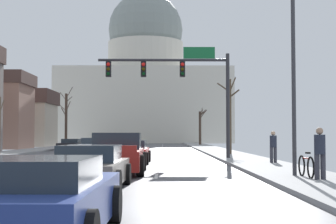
% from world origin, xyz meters
% --- Properties ---
extents(ground, '(20.00, 180.00, 0.20)m').
position_xyz_m(ground, '(0.00, -0.00, 0.02)').
color(ground, '#505055').
extents(signal_gantry, '(7.91, 0.41, 6.67)m').
position_xyz_m(signal_gantry, '(4.76, 13.50, 4.94)').
color(signal_gantry, '#28282D').
rests_on(signal_gantry, ground).
extents(street_lamp_right, '(2.24, 0.24, 8.23)m').
position_xyz_m(street_lamp_right, '(7.92, 0.41, 4.98)').
color(street_lamp_right, '#333338').
rests_on(street_lamp_right, ground).
extents(capitol_building, '(32.33, 21.54, 32.15)m').
position_xyz_m(capitol_building, '(0.00, 82.77, 11.33)').
color(capitol_building, beige).
rests_on(capitol_building, ground).
extents(sedan_near_00, '(2.00, 4.59, 1.22)m').
position_xyz_m(sedan_near_00, '(2.02, 10.26, 0.58)').
color(sedan_near_00, '#B71414').
rests_on(sedan_near_00, ground).
extents(pickup_truck_near_01, '(2.36, 5.43, 1.59)m').
position_xyz_m(pickup_truck_near_01, '(1.89, 3.32, 0.71)').
color(pickup_truck_near_01, maroon).
rests_on(pickup_truck_near_01, ground).
extents(sedan_near_02, '(2.01, 4.46, 1.23)m').
position_xyz_m(sedan_near_02, '(1.76, -2.64, 0.57)').
color(sedan_near_02, '#6B6056').
rests_on(sedan_near_02, ground).
extents(sedan_near_03, '(2.14, 4.46, 1.19)m').
position_xyz_m(sedan_near_03, '(1.99, -9.37, 0.57)').
color(sedan_near_03, navy).
rests_on(sedan_near_03, ground).
extents(sedan_oncoming_00, '(1.99, 4.53, 1.28)m').
position_xyz_m(sedan_oncoming_00, '(-1.69, 21.72, 0.60)').
color(sedan_oncoming_00, silver).
rests_on(sedan_oncoming_00, ground).
extents(sedan_oncoming_01, '(2.11, 4.39, 1.13)m').
position_xyz_m(sedan_oncoming_01, '(-5.20, 31.74, 0.54)').
color(sedan_oncoming_01, black).
rests_on(sedan_oncoming_01, ground).
extents(flank_building_02, '(14.07, 7.84, 7.29)m').
position_xyz_m(flank_building_02, '(-17.74, 49.20, 3.70)').
color(flank_building_02, '#B2A38E').
rests_on(flank_building_02, ground).
extents(bare_tree_00, '(1.13, 2.24, 5.25)m').
position_xyz_m(bare_tree_00, '(8.79, 53.95, 2.68)').
color(bare_tree_00, '#423328').
rests_on(bare_tree_00, ground).
extents(bare_tree_02, '(1.55, 1.20, 5.45)m').
position_xyz_m(bare_tree_02, '(8.46, 19.26, 2.97)').
color(bare_tree_02, '#4C3D2D').
rests_on(bare_tree_02, ground).
extents(bare_tree_03, '(1.71, 1.36, 7.34)m').
position_xyz_m(bare_tree_03, '(-8.30, 45.21, 3.54)').
color(bare_tree_03, '#423328').
rests_on(bare_tree_03, ground).
extents(pedestrian_00, '(0.35, 0.34, 1.56)m').
position_xyz_m(pedestrian_00, '(9.17, 8.22, 1.00)').
color(pedestrian_00, '#33333D').
rests_on(pedestrian_00, ground).
extents(pedestrian_01, '(0.35, 0.34, 1.59)m').
position_xyz_m(pedestrian_01, '(8.58, -1.17, 1.02)').
color(pedestrian_01, '#33333D').
rests_on(pedestrian_01, ground).
extents(bicycle_parked, '(0.12, 1.77, 0.85)m').
position_xyz_m(bicycle_parked, '(8.42, -0.21, 0.49)').
color(bicycle_parked, black).
rests_on(bicycle_parked, ground).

